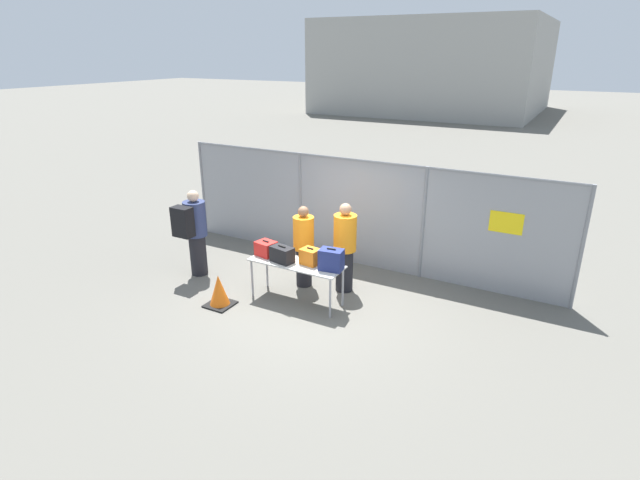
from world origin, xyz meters
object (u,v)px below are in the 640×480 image
at_px(security_worker_near, 304,245).
at_px(security_worker_far, 345,247).
at_px(suitcase_navy, 331,260).
at_px(traveler_hooded, 194,230).
at_px(traffic_cone, 219,291).
at_px(suitcase_black, 282,254).
at_px(utility_trailer, 440,235).
at_px(suitcase_orange, 310,256).
at_px(inspection_table, 296,266).
at_px(suitcase_red, 266,248).

relative_size(security_worker_near, security_worker_far, 0.93).
distance_m(suitcase_navy, traveler_hooded, 3.13).
distance_m(security_worker_near, security_worker_far, 0.82).
bearing_deg(traffic_cone, suitcase_navy, 24.98).
height_order(suitcase_black, utility_trailer, suitcase_black).
distance_m(suitcase_navy, security_worker_far, 0.82).
distance_m(security_worker_near, traffic_cone, 1.84).
xyz_separation_m(suitcase_orange, traffic_cone, (-1.40, -0.91, -0.64)).
distance_m(traveler_hooded, security_worker_near, 2.30).
distance_m(suitcase_orange, security_worker_near, 0.76).
distance_m(inspection_table, traveler_hooded, 2.44).
relative_size(suitcase_red, traveler_hooded, 0.22).
distance_m(suitcase_black, suitcase_orange, 0.52).
bearing_deg(inspection_table, suitcase_navy, 2.85).
xyz_separation_m(security_worker_near, traffic_cone, (-0.92, -1.49, -0.57)).
xyz_separation_m(suitcase_red, suitcase_orange, (0.93, 0.05, 0.01)).
distance_m(inspection_table, security_worker_near, 0.71).
distance_m(inspection_table, suitcase_red, 0.71).
height_order(inspection_table, suitcase_red, suitcase_red).
relative_size(suitcase_red, suitcase_orange, 1.12).
distance_m(suitcase_red, suitcase_black, 0.45).
bearing_deg(traveler_hooded, security_worker_far, 21.62).
bearing_deg(suitcase_red, suitcase_navy, 0.11).
bearing_deg(suitcase_navy, utility_trailer, 76.23).
bearing_deg(inspection_table, suitcase_orange, 17.65).
bearing_deg(suitcase_black, suitcase_navy, 7.23).
bearing_deg(suitcase_orange, traveler_hooded, -178.24).
distance_m(suitcase_red, utility_trailer, 4.39).
bearing_deg(security_worker_near, security_worker_far, -148.66).
bearing_deg(suitcase_orange, security_worker_far, 67.41).
bearing_deg(security_worker_near, traveler_hooded, 35.07).
bearing_deg(traveler_hooded, suitcase_orange, 7.60).
bearing_deg(security_worker_near, suitcase_orange, 148.02).
relative_size(inspection_table, suitcase_orange, 5.00).
relative_size(suitcase_black, utility_trailer, 0.10).
relative_size(suitcase_orange, security_worker_far, 0.20).
bearing_deg(inspection_table, traveler_hooded, -179.95).
xyz_separation_m(suitcase_orange, utility_trailer, (1.36, 3.66, -0.53)).
distance_m(inspection_table, suitcase_black, 0.34).
bearing_deg(security_worker_far, suitcase_black, 37.58).
bearing_deg(suitcase_red, security_worker_near, 54.17).
bearing_deg(suitcase_orange, security_worker_near, 129.71).
bearing_deg(security_worker_far, traffic_cone, 32.98).
xyz_separation_m(traveler_hooded, traffic_cone, (1.27, -0.83, -0.71)).
xyz_separation_m(security_worker_far, traffic_cone, (-1.72, -1.67, -0.63)).
bearing_deg(suitcase_orange, inspection_table, -162.35).
xyz_separation_m(inspection_table, security_worker_near, (-0.23, 0.66, 0.14)).
relative_size(inspection_table, utility_trailer, 0.40).
bearing_deg(utility_trailer, security_worker_far, -109.75).
bearing_deg(suitcase_navy, suitcase_orange, 174.30).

